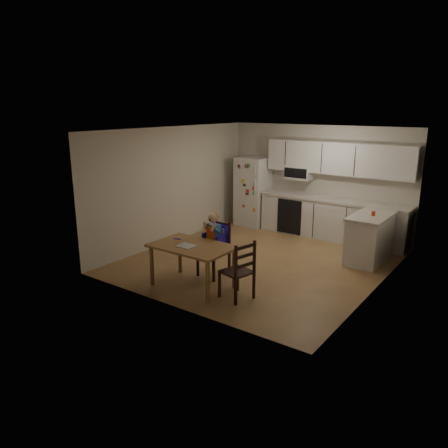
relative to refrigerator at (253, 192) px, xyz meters
name	(u,v)px	position (x,y,z in m)	size (l,w,h in m)	color
room	(275,194)	(1.55, -1.67, 0.40)	(4.52, 5.01, 2.51)	brown
refrigerator	(253,192)	(0.00, 0.00, 0.00)	(0.72, 0.70, 1.70)	silver
kitchen_run	(333,200)	(2.05, 0.09, 0.03)	(3.37, 0.62, 2.15)	silver
kitchen_island	(369,238)	(3.24, -0.93, -0.39)	(0.65, 1.24, 0.92)	silver
red_cup	(373,213)	(3.29, -0.98, 0.11)	(0.07, 0.07, 0.09)	red
dining_table	(192,251)	(1.29, -3.89, -0.23)	(1.34, 0.86, 0.72)	brown
napkin	(186,246)	(1.24, -3.99, -0.13)	(0.28, 0.25, 0.01)	#ADACB1
toddler_spoon	(176,239)	(0.86, -3.80, -0.12)	(0.02, 0.02, 0.12)	#2312C5
chair_booster	(215,238)	(1.29, -3.27, -0.15)	(0.48, 0.48, 1.16)	black
chair_side	(241,267)	(2.23, -3.87, -0.31)	(0.51, 0.51, 0.95)	black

